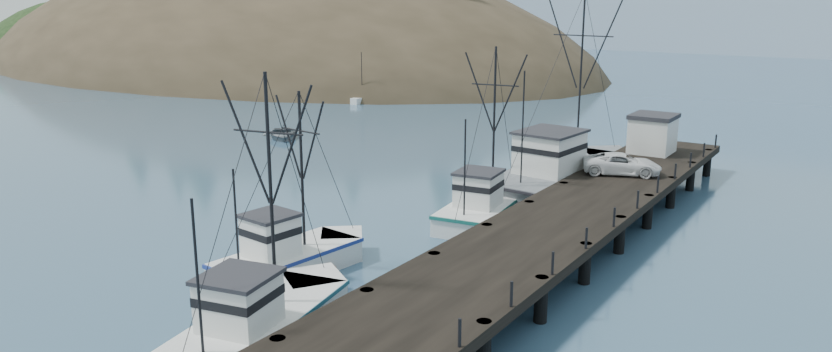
{
  "coord_description": "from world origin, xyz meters",
  "views": [
    {
      "loc": [
        27.86,
        -20.57,
        13.35
      ],
      "look_at": [
        4.04,
        15.74,
        2.5
      ],
      "focal_mm": 32.0,
      "sensor_mm": 36.0,
      "label": 1
    }
  ],
  "objects_px": {
    "pier": "(573,214)",
    "motorboat": "(283,138)",
    "pickup_truck": "(622,164)",
    "trawler_mid": "(292,257)",
    "pier_shed": "(653,133)",
    "trawler_near": "(263,321)",
    "trawler_far": "(486,206)",
    "work_vessel": "(565,175)"
  },
  "relations": [
    {
      "from": "pier_shed",
      "to": "pickup_truck",
      "type": "height_order",
      "value": "pier_shed"
    },
    {
      "from": "pier_shed",
      "to": "motorboat",
      "type": "relative_size",
      "value": 0.61
    },
    {
      "from": "trawler_mid",
      "to": "pier_shed",
      "type": "relative_size",
      "value": 2.87
    },
    {
      "from": "work_vessel",
      "to": "pier_shed",
      "type": "distance_m",
      "value": 8.12
    },
    {
      "from": "trawler_near",
      "to": "trawler_far",
      "type": "height_order",
      "value": "trawler_near"
    },
    {
      "from": "trawler_far",
      "to": "pickup_truck",
      "type": "xyz_separation_m",
      "value": [
        5.68,
        7.55,
        1.85
      ]
    },
    {
      "from": "pickup_truck",
      "to": "trawler_mid",
      "type": "bearing_deg",
      "value": 134.35
    },
    {
      "from": "trawler_mid",
      "to": "pickup_truck",
      "type": "bearing_deg",
      "value": 65.38
    },
    {
      "from": "motorboat",
      "to": "pier",
      "type": "bearing_deg",
      "value": -66.07
    },
    {
      "from": "trawler_far",
      "to": "motorboat",
      "type": "distance_m",
      "value": 30.48
    },
    {
      "from": "work_vessel",
      "to": "pickup_truck",
      "type": "bearing_deg",
      "value": -11.57
    },
    {
      "from": "pier",
      "to": "work_vessel",
      "type": "xyz_separation_m",
      "value": [
        -4.5,
        9.88,
        -0.46
      ]
    },
    {
      "from": "trawler_mid",
      "to": "pier_shed",
      "type": "bearing_deg",
      "value": 72.13
    },
    {
      "from": "pier",
      "to": "trawler_far",
      "type": "distance_m",
      "value": 6.27
    },
    {
      "from": "pier",
      "to": "work_vessel",
      "type": "distance_m",
      "value": 10.87
    },
    {
      "from": "motorboat",
      "to": "trawler_mid",
      "type": "bearing_deg",
      "value": -90.31
    },
    {
      "from": "pier",
      "to": "trawler_far",
      "type": "xyz_separation_m",
      "value": [
        -6.03,
        1.48,
        -0.87
      ]
    },
    {
      "from": "trawler_mid",
      "to": "pickup_truck",
      "type": "relative_size",
      "value": 1.89
    },
    {
      "from": "motorboat",
      "to": "trawler_near",
      "type": "bearing_deg",
      "value": -92.11
    },
    {
      "from": "trawler_near",
      "to": "motorboat",
      "type": "bearing_deg",
      "value": 132.21
    },
    {
      "from": "pier_shed",
      "to": "motorboat",
      "type": "height_order",
      "value": "pier_shed"
    },
    {
      "from": "work_vessel",
      "to": "pickup_truck",
      "type": "height_order",
      "value": "work_vessel"
    },
    {
      "from": "pickup_truck",
      "to": "motorboat",
      "type": "xyz_separation_m",
      "value": [
        -33.64,
        4.54,
        -2.67
      ]
    },
    {
      "from": "trawler_near",
      "to": "trawler_mid",
      "type": "xyz_separation_m",
      "value": [
        -3.93,
        5.97,
        -0.0
      ]
    },
    {
      "from": "work_vessel",
      "to": "motorboat",
      "type": "relative_size",
      "value": 3.16
    },
    {
      "from": "trawler_mid",
      "to": "pier_shed",
      "type": "distance_m",
      "value": 29.75
    },
    {
      "from": "trawler_far",
      "to": "pier_shed",
      "type": "bearing_deg",
      "value": 70.6
    },
    {
      "from": "pickup_truck",
      "to": "trawler_far",
      "type": "bearing_deg",
      "value": 122.03
    },
    {
      "from": "work_vessel",
      "to": "motorboat",
      "type": "bearing_deg",
      "value": 172.87
    },
    {
      "from": "work_vessel",
      "to": "motorboat",
      "type": "distance_m",
      "value": 29.74
    },
    {
      "from": "trawler_near",
      "to": "pier_shed",
      "type": "height_order",
      "value": "trawler_near"
    },
    {
      "from": "pier",
      "to": "motorboat",
      "type": "relative_size",
      "value": 8.38
    },
    {
      "from": "trawler_far",
      "to": "pier",
      "type": "bearing_deg",
      "value": -13.76
    },
    {
      "from": "pickup_truck",
      "to": "pier_shed",
      "type": "bearing_deg",
      "value": -18.65
    },
    {
      "from": "pier",
      "to": "pier_shed",
      "type": "height_order",
      "value": "pier_shed"
    },
    {
      "from": "pier",
      "to": "motorboat",
      "type": "bearing_deg",
      "value": 158.24
    },
    {
      "from": "work_vessel",
      "to": "pier_shed",
      "type": "xyz_separation_m",
      "value": [
        3.84,
        6.82,
        2.19
      ]
    },
    {
      "from": "pier_shed",
      "to": "motorboat",
      "type": "xyz_separation_m",
      "value": [
        -33.32,
        -3.13,
        -3.42
      ]
    },
    {
      "from": "trawler_mid",
      "to": "pier_shed",
      "type": "height_order",
      "value": "trawler_mid"
    },
    {
      "from": "motorboat",
      "to": "pickup_truck",
      "type": "bearing_deg",
      "value": -52.0
    },
    {
      "from": "pier",
      "to": "trawler_near",
      "type": "xyz_separation_m",
      "value": [
        -5.83,
        -17.48,
        -0.87
      ]
    },
    {
      "from": "work_vessel",
      "to": "motorboat",
      "type": "xyz_separation_m",
      "value": [
        -29.49,
        3.69,
        -1.23
      ]
    }
  ]
}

